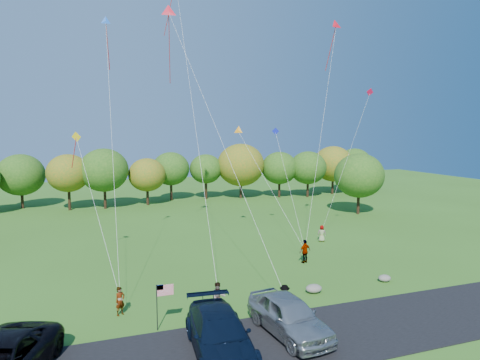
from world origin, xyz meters
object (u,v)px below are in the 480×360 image
Objects in this scene: flyer_b at (218,297)px; flyer_c at (285,298)px; flyer_a at (120,301)px; minivan_silver at (289,315)px; trash_barrel at (56,337)px; flyer_d at (305,251)px; flyer_e at (322,233)px; minivan_navy at (220,334)px.

flyer_c is at bearing -18.09° from flyer_b.
flyer_a is at bearing 0.44° from flyer_c.
trash_barrel is (-10.93, 2.70, -0.61)m from minivan_silver.
flyer_d is at bearing 51.44° from minivan_silver.
minivan_silver is 3.61× the size of flyer_c.
flyer_e is (9.83, 12.75, -0.02)m from flyer_c.
flyer_e is at bearing 48.11° from minivan_silver.
flyer_b is (1.25, 4.43, -0.12)m from minivan_navy.
flyer_a reaches higher than trash_barrel.
trash_barrel is at bearing 159.39° from minivan_silver.
flyer_b is 0.94× the size of flyer_d.
flyer_a is at bearing 38.86° from trash_barrel.
flyer_c reaches higher than flyer_e.
minivan_navy is at bearing -176.71° from minivan_silver.
minivan_silver is 9.39m from flyer_a.
minivan_navy is 7.90m from trash_barrel.
flyer_e is (18.63, 10.14, -0.04)m from flyer_a.
flyer_c is at bearing 38.91° from minivan_navy.
minivan_silver is 18.78m from flyer_e.
flyer_e is at bearing -110.63° from flyer_c.
flyer_c is 16.10m from flyer_e.
minivan_silver is at bearing 14.63° from minivan_navy.
flyer_d is 6.83m from flyer_e.
flyer_b is at bearing 65.18° from flyer_e.
minivan_silver is 3.49× the size of flyer_a.
trash_barrel is (-7.12, 3.37, -0.57)m from minivan_navy.
minivan_silver is (3.81, 0.67, 0.04)m from minivan_navy.
flyer_c is at bearing -0.48° from trash_barrel.
flyer_d is (10.15, 10.88, -0.06)m from minivan_navy.
flyer_e is at bearing -3.36° from flyer_a.
flyer_a reaches higher than flyer_c.
minivan_navy is 3.46× the size of flyer_d.
flyer_a is 1.96× the size of trash_barrel.
flyer_b is 10.99m from flyer_d.
minivan_navy is 4.61m from flyer_b.
trash_barrel is (-8.37, -1.06, -0.45)m from flyer_b.
flyer_e reaches higher than trash_barrel.
flyer_b is at bearing 7.20° from trash_barrel.
flyer_b is 2.10× the size of trash_barrel.
flyer_e is 1.86× the size of trash_barrel.
flyer_d reaches higher than trash_barrel.
flyer_d is at bearing 51.61° from minivan_navy.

